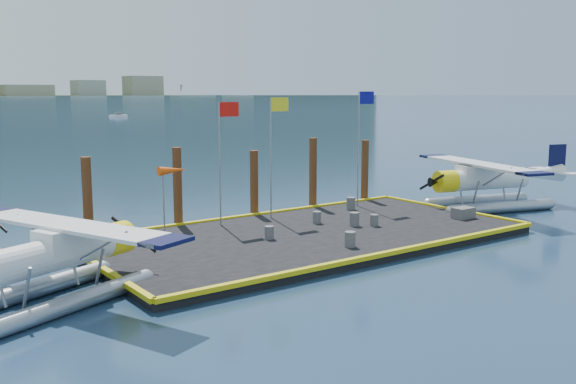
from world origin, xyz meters
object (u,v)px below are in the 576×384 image
flagpole_blue (361,131)px  piling_2 (254,186)px  seaplane_a (61,258)px  flagpole_yellow (274,139)px  drum_5 (317,217)px  piling_4 (365,173)px  piling_3 (313,176)px  seaplane_d (484,182)px  piling_1 (178,190)px  drum_2 (354,219)px  windsock (172,172)px  crate (463,213)px  drum_0 (269,233)px  drum_1 (374,220)px  drum_4 (351,204)px  flagpole_red (223,144)px  piling_0 (88,201)px  drum_3 (350,239)px

flagpole_blue → piling_2: 6.98m
seaplane_a → flagpole_yellow: bearing=93.1°
drum_5 → piling_4: piling_4 is taller
flagpole_blue → piling_3: 3.72m
seaplane_d → piling_1: 17.96m
drum_2 → piling_1: 8.84m
seaplane_a → windsock: bearing=108.5°
piling_4 → seaplane_a: bearing=-159.7°
crate → seaplane_a: bearing=-179.7°
drum_5 → flagpole_blue: flagpole_blue is taller
drum_0 → piling_3: size_ratio=0.14×
drum_1 → drum_2: 0.97m
piling_1 → piling_3: bearing=0.0°
piling_2 → crate: bearing=-42.6°
seaplane_a → drum_5: (13.59, 3.55, -0.80)m
drum_4 → windsock: size_ratio=0.22×
seaplane_a → piling_1: piling_1 is taller
flagpole_red → piling_4: flagpole_red is taller
drum_2 → flagpole_yellow: size_ratio=0.11×
drum_1 → drum_5: drum_5 is taller
drum_0 → flagpole_blue: bearing=23.4°
piling_0 → piling_1: size_ratio=0.95×
seaplane_d → piling_3: 10.13m
drum_0 → windsock: windsock is taller
piling_0 → piling_1: piling_1 is taller
flagpole_blue → piling_1: flagpole_blue is taller
drum_4 → piling_2: 5.54m
windsock → piling_2: (5.53, 1.60, -1.33)m
drum_5 → piling_2: piling_2 is taller
seaplane_a → flagpole_red: bearing=99.5°
flagpole_yellow → drum_4: bearing=-7.5°
drum_0 → piling_2: bearing=63.4°
piling_0 → drum_0: bearing=-41.1°
seaplane_d → piling_1: size_ratio=2.48×
seaplane_a → drum_4: size_ratio=13.65×
seaplane_a → flagpole_yellow: flagpole_yellow is taller
crate → piling_3: piling_3 is taller
drum_3 → piling_4: size_ratio=0.16×
piling_0 → drum_2: bearing=-26.5°
seaplane_a → drum_0: bearing=80.0°
seaplane_d → flagpole_blue: flagpole_blue is taller
piling_0 → crate: bearing=-23.6°
piling_4 → seaplane_d: bearing=-47.8°
drum_2 → flagpole_blue: bearing=45.0°
seaplane_d → piling_3: piling_3 is taller
flagpole_blue → piling_2: size_ratio=1.71×
drum_2 → piling_2: 6.12m
piling_3 → piling_4: piling_3 is taller
seaplane_a → drum_3: size_ratio=14.42×
seaplane_d → piling_2: size_ratio=2.74×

